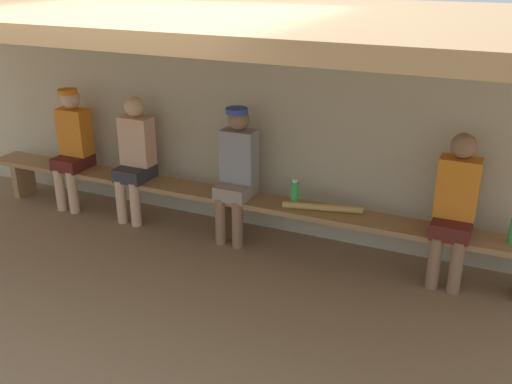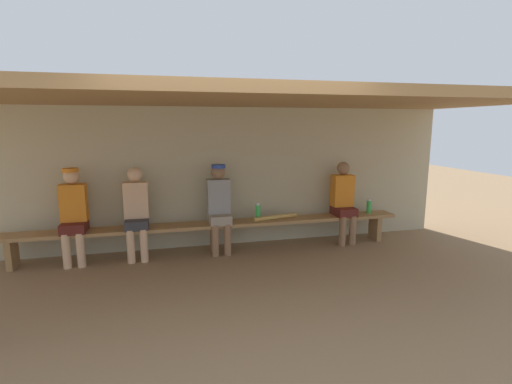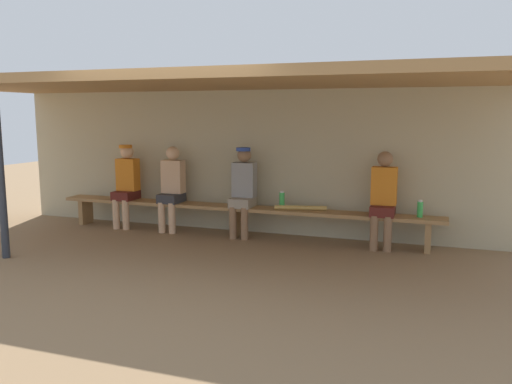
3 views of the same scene
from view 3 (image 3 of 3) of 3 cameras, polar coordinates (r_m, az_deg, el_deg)
The scene contains 12 objects.
ground_plane at distance 6.50m, azimuth -7.06°, elevation -7.84°, with size 24.00×24.00×0.00m, color #8C6D4C.
back_wall at distance 8.11m, azimuth -0.96°, elevation 3.41°, with size 8.00×0.20×2.20m, color #B7AD8C.
dugout_roof at distance 6.89m, azimuth -4.79°, elevation 12.12°, with size 8.00×2.80×0.12m, color #9E7547.
support_post at distance 7.26m, azimuth -26.45°, elevation 1.89°, with size 0.10×0.10×2.20m, color #2D333D.
bench at distance 7.79m, azimuth -2.08°, elevation -2.10°, with size 6.00×0.36×0.46m.
player_in_blue at distance 7.25m, azimuth 13.91°, elevation -0.41°, with size 0.34×0.42×1.34m.
player_in_white at distance 7.71m, azimuth -1.44°, elevation 0.48°, with size 0.34×0.42×1.34m.
player_with_sunglasses at distance 8.63m, azimuth -14.17°, elevation 1.10°, with size 0.34×0.42×1.34m.
player_rightmost at distance 8.20m, azimuth -9.30°, elevation 0.75°, with size 0.34×0.42×1.34m.
water_bottle_clear at distance 7.28m, azimuth 17.69°, elevation -1.81°, with size 0.08×0.08×0.23m.
water_bottle_orange at distance 7.55m, azimuth 2.89°, elevation -0.92°, with size 0.08×0.08×0.26m.
baseball_bat at distance 7.48m, azimuth 4.95°, elevation -1.76°, with size 0.07×0.07×0.75m, color tan.
Camera 3 is at (2.78, -5.59, 1.83)m, focal length 36.16 mm.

